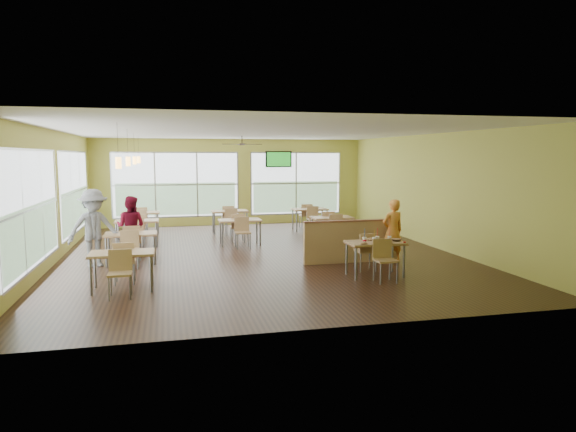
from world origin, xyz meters
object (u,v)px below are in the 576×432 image
at_px(main_table, 375,247).
at_px(food_basket, 396,240).
at_px(man_plaid, 393,231).
at_px(half_wall_divider, 352,241).

xyz_separation_m(main_table, food_basket, (0.47, -0.03, 0.15)).
distance_m(main_table, food_basket, 0.50).
bearing_deg(man_plaid, half_wall_divider, -21.99).
bearing_deg(food_basket, main_table, 176.04).
relative_size(main_table, half_wall_divider, 0.63).
height_order(main_table, food_basket, main_table).
distance_m(half_wall_divider, man_plaid, 1.03).
relative_size(main_table, man_plaid, 0.99).
bearing_deg(man_plaid, main_table, 42.37).
bearing_deg(man_plaid, food_basket, 59.16).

